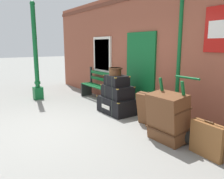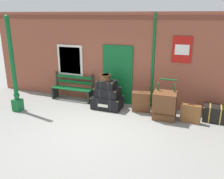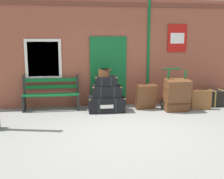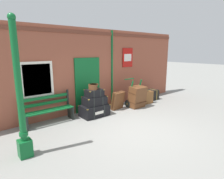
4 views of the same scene
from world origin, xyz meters
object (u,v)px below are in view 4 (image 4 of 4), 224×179
Objects in this scene: steamer_trunk_base at (94,110)px; large_brown_trunk at (137,97)px; suitcase_olive at (148,98)px; corner_trunk at (151,95)px; round_hatbox at (93,86)px; steamer_trunk_middle at (95,101)px; steamer_trunk_top at (94,93)px; platform_bench at (49,110)px; suitcase_brown at (118,101)px; lamp_post at (21,107)px; porters_trolley at (134,100)px.

large_brown_trunk is at bearing -7.95° from steamer_trunk_base.
suitcase_olive is 0.78m from corner_trunk.
corner_trunk is at bearing 3.13° from round_hatbox.
steamer_trunk_base is 2.76m from suitcase_olive.
round_hatbox reaches higher than steamer_trunk_base.
corner_trunk is at bearing 28.06° from suitcase_olive.
steamer_trunk_top reaches higher than steamer_trunk_middle.
platform_bench is at bearing 166.12° from steamer_trunk_middle.
suitcase_brown is (2.73, -0.35, -0.08)m from platform_bench.
corner_trunk is at bearing 3.30° from suitcase_brown.
steamer_trunk_top is 0.85× the size of suitcase_brown.
lamp_post is 3.03m from steamer_trunk_top.
large_brown_trunk is 1.23× the size of suitcase_brown.
steamer_trunk_base is 1.34× the size of suitcase_brown.
suitcase_brown reaches higher than corner_trunk.
lamp_post is 3.09m from steamer_trunk_middle.
suitcase_olive is (5.50, 1.05, -0.91)m from lamp_post.
large_brown_trunk is (1.99, -0.28, 0.25)m from steamer_trunk_base.
steamer_trunk_base is at bearing 82.98° from steamer_trunk_top.
suitcase_brown is (1.18, 0.06, -0.50)m from steamer_trunk_top.
round_hatbox is at bearing -176.87° from corner_trunk.
round_hatbox is 2.93m from suitcase_olive.
steamer_trunk_middle is at bearing 12.69° from steamer_trunk_base.
lamp_post is at bearing -155.67° from steamer_trunk_base.
platform_bench is 2.26× the size of corner_trunk.
steamer_trunk_top is 0.54× the size of porters_trolley.
lamp_post is 2.96m from round_hatbox.
platform_bench is 1.92× the size of steamer_trunk_middle.
round_hatbox reaches higher than porters_trolley.
steamer_trunk_base is (1.55, -0.39, -0.23)m from platform_bench.
steamer_trunk_base is 1.99m from porters_trolley.
round_hatbox is 1.44m from suitcase_brown.
round_hatbox reaches higher than suitcase_brown.
steamer_trunk_top is 1.78× the size of round_hatbox.
steamer_trunk_middle is (1.56, -0.39, 0.14)m from platform_bench.
lamp_post is 4.84× the size of steamer_trunk_top.
platform_bench is 4.44× the size of round_hatbox.
lamp_post is at bearing -155.87° from steamer_trunk_top.
steamer_trunk_base is (2.75, 1.24, -0.98)m from lamp_post.
corner_trunk is at bearing 2.88° from steamer_trunk_base.
steamer_trunk_middle is 1.30× the size of steamer_trunk_top.
steamer_trunk_base is 2.81× the size of round_hatbox.
porters_trolley is 1.67× the size of corner_trunk.
round_hatbox reaches higher than large_brown_trunk.
porters_trolley is at bearing -10.00° from suitcase_brown.
lamp_post reaches higher than porters_trolley.
corner_trunk is (6.19, 1.42, -0.95)m from lamp_post.
steamer_trunk_top is at bearing 24.13° from lamp_post.
porters_trolley is 1.28× the size of large_brown_trunk.
large_brown_trunk is at bearing -162.82° from corner_trunk.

